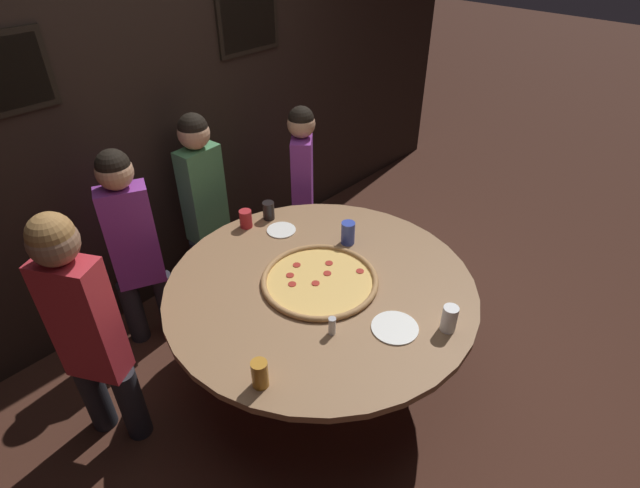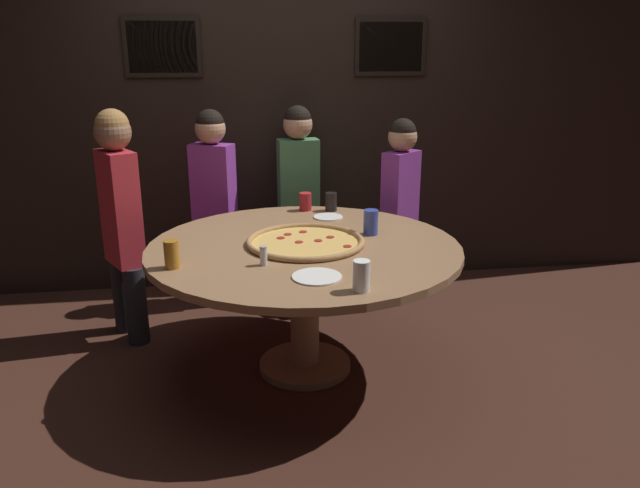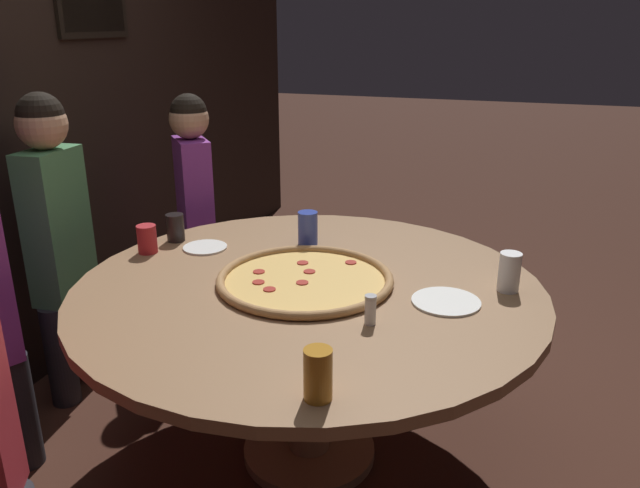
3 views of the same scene
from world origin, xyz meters
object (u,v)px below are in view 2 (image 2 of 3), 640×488
at_px(condiment_shaker, 264,256).
at_px(diner_far_left, 214,196).
at_px(drink_cup_near_left, 371,222).
at_px(diner_far_right, 121,213).
at_px(diner_side_left, 298,190).
at_px(drink_cup_centre_back, 305,202).
at_px(drink_cup_beside_pizza, 361,276).
at_px(white_plate_far_back, 316,277).
at_px(giant_pizza, 305,242).
at_px(dining_table, 304,266).
at_px(diner_centre_back, 400,201).
at_px(drink_cup_near_right, 172,254).
at_px(drink_cup_far_left, 331,202).
at_px(white_plate_left_side, 328,217).

relative_size(condiment_shaker, diner_far_left, 0.07).
distance_m(drink_cup_near_left, diner_far_right, 1.49).
bearing_deg(diner_side_left, diner_far_right, 23.32).
bearing_deg(drink_cup_centre_back, drink_cup_beside_pizza, -87.01).
relative_size(white_plate_far_back, diner_side_left, 0.17).
bearing_deg(giant_pizza, dining_table, -120.97).
bearing_deg(dining_table, diner_centre_back, 49.13).
xyz_separation_m(drink_cup_beside_pizza, diner_side_left, (-0.07, 1.86, -0.03)).
bearing_deg(drink_cup_near_right, diner_side_left, 61.90).
distance_m(dining_table, diner_far_left, 1.19).
xyz_separation_m(drink_cup_near_right, diner_far_right, (-0.37, 0.83, -0.00)).
bearing_deg(drink_cup_far_left, drink_cup_near_right, -134.04).
height_order(drink_cup_centre_back, condiment_shaker, drink_cup_centre_back).
distance_m(drink_cup_centre_back, white_plate_far_back, 1.23).
height_order(giant_pizza, diner_far_right, diner_far_right).
xyz_separation_m(drink_cup_near_right, diner_side_left, (0.77, 1.44, -0.03)).
relative_size(white_plate_far_back, diner_centre_back, 0.18).
bearing_deg(drink_cup_near_right, giant_pizza, 22.44).
distance_m(drink_cup_beside_pizza, white_plate_left_side, 1.22).
xyz_separation_m(drink_cup_centre_back, drink_cup_beside_pizza, (0.07, -1.41, 0.01)).
xyz_separation_m(drink_cup_centre_back, drink_cup_near_left, (0.30, -0.59, 0.01)).
distance_m(white_plate_far_back, white_plate_left_side, 1.05).
distance_m(white_plate_left_side, condiment_shaker, 0.94).
bearing_deg(drink_cup_near_right, white_plate_far_back, -18.84).
height_order(giant_pizza, diner_far_left, diner_far_left).
relative_size(white_plate_far_back, condiment_shaker, 2.39).
xyz_separation_m(dining_table, white_plate_far_back, (-0.00, -0.49, 0.12)).
xyz_separation_m(dining_table, diner_centre_back, (0.77, 0.89, 0.12)).
bearing_deg(giant_pizza, white_plate_far_back, -91.34).
bearing_deg(drink_cup_centre_back, drink_cup_far_left, -11.57).
xyz_separation_m(drink_cup_far_left, white_plate_left_side, (-0.05, -0.16, -0.06)).
distance_m(drink_cup_centre_back, drink_cup_near_left, 0.66).
xyz_separation_m(diner_far_left, diner_centre_back, (1.27, -0.18, -0.03)).
xyz_separation_m(drink_cup_far_left, diner_centre_back, (0.51, 0.20, -0.06)).
bearing_deg(drink_cup_far_left, dining_table, -110.43).
xyz_separation_m(drink_cup_centre_back, diner_side_left, (0.00, 0.45, -0.02)).
bearing_deg(condiment_shaker, giant_pizza, 51.52).
bearing_deg(white_plate_far_back, diner_side_left, 86.47).
height_order(dining_table, diner_centre_back, diner_centre_back).
distance_m(giant_pizza, diner_centre_back, 1.16).
relative_size(drink_cup_near_right, diner_far_left, 0.10).
height_order(diner_side_left, diner_far_right, diner_far_right).
distance_m(drink_cup_centre_back, diner_far_left, 0.69).
distance_m(drink_cup_far_left, white_plate_left_side, 0.18).
xyz_separation_m(drink_cup_near_left, drink_cup_beside_pizza, (-0.23, -0.83, -0.00)).
height_order(white_plate_far_back, diner_centre_back, diner_centre_back).
relative_size(diner_centre_back, diner_far_right, 0.92).
height_order(drink_cup_centre_back, diner_far_right, diner_far_right).
distance_m(drink_cup_beside_pizza, condiment_shaker, 0.56).
bearing_deg(diner_far_left, drink_cup_centre_back, 174.81).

